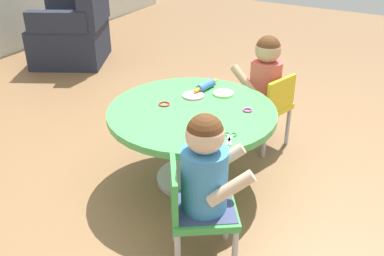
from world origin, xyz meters
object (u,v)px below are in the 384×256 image
craft_table (192,125)px  rolling_pin (206,85)px  child_chair_left (196,209)px  child_chair_right (267,106)px  seated_child_left (206,167)px  craft_scissors (230,137)px  seated_child_right (265,74)px  armchair_dark (74,33)px

craft_table → rolling_pin: size_ratio=4.24×
child_chair_left → child_chair_right: bearing=5.4°
child_chair_right → rolling_pin: rolling_pin is taller
seated_child_left → rolling_pin: 0.96m
child_chair_left → craft_scissors: bearing=2.9°
seated_child_left → rolling_pin: (0.85, 0.45, -0.02)m
seated_child_left → craft_scissors: bearing=8.2°
child_chair_left → seated_child_right: (1.21, 0.15, 0.23)m
child_chair_right → seated_child_left: bearing=-172.9°
craft_table → child_chair_left: bearing=-148.7°
seated_child_left → seated_child_right: bearing=8.8°
child_chair_left → armchair_dark: (1.88, 2.50, 0.00)m
armchair_dark → rolling_pin: 2.32m
rolling_pin → craft_scissors: rolling_pin is taller
craft_table → rolling_pin: bearing=12.9°
seated_child_left → armchair_dark: size_ratio=0.53×
craft_table → rolling_pin: 0.33m
child_chair_left → craft_scissors: 0.43m
child_chair_right → seated_child_right: 0.23m
rolling_pin → craft_scissors: size_ratio=1.62×
child_chair_left → seated_child_right: 1.24m
armchair_dark → rolling_pin: (-1.01, -2.08, 0.21)m
armchair_dark → seated_child_left: bearing=-126.2°
seated_child_right → seated_child_left: bearing=-171.2°
seated_child_left → armchair_dark: (1.86, 2.53, -0.22)m
seated_child_left → rolling_pin: bearing=28.0°
craft_table → seated_child_right: size_ratio=1.92×
seated_child_right → armchair_dark: (0.67, 2.35, -0.22)m
seated_child_left → armchair_dark: 3.15m
child_chair_right → armchair_dark: (0.68, 2.39, 0.00)m
child_chair_left → seated_child_left: size_ratio=1.05×
armchair_dark → rolling_pin: bearing=-115.8°
child_chair_right → armchair_dark: bearing=74.2°
craft_table → child_chair_right: 0.68m
craft_table → rolling_pin: (0.30, 0.07, 0.13)m
seated_child_left → armchair_dark: bearing=53.8°
child_chair_right → craft_scissors: size_ratio=3.76×
craft_table → child_chair_left: 0.68m
child_chair_right → rolling_pin: (-0.33, 0.30, 0.21)m
rolling_pin → craft_table: bearing=-167.1°
child_chair_right → seated_child_right: size_ratio=1.05×
craft_table → craft_scissors: 0.39m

